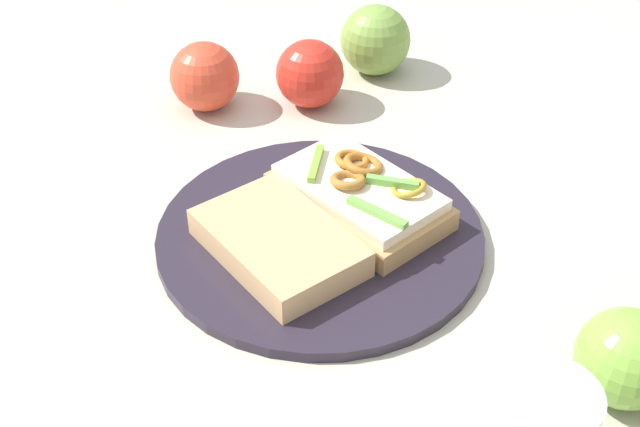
{
  "coord_description": "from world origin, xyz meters",
  "views": [
    {
      "loc": [
        0.38,
        0.44,
        0.49
      ],
      "look_at": [
        0.0,
        0.0,
        0.03
      ],
      "focal_mm": 48.25,
      "sensor_mm": 36.0,
      "label": 1
    }
  ],
  "objects_px": {
    "bread_slice_side": "(279,243)",
    "apple_3": "(310,74)",
    "plate": "(320,236)",
    "apple_2": "(375,40)",
    "sandwich": "(359,195)",
    "apple_4": "(626,358)",
    "apple_1": "(205,77)"
  },
  "relations": [
    {
      "from": "apple_3",
      "to": "bread_slice_side",
      "type": "bearing_deg",
      "value": 44.01
    },
    {
      "from": "bread_slice_side",
      "to": "apple_4",
      "type": "xyz_separation_m",
      "value": [
        -0.1,
        0.27,
        0.01
      ]
    },
    {
      "from": "plate",
      "to": "bread_slice_side",
      "type": "xyz_separation_m",
      "value": [
        0.05,
        0.0,
        0.02
      ]
    },
    {
      "from": "apple_2",
      "to": "apple_3",
      "type": "height_order",
      "value": "apple_2"
    },
    {
      "from": "apple_2",
      "to": "apple_4",
      "type": "xyz_separation_m",
      "value": [
        0.2,
        0.46,
        -0.0
      ]
    },
    {
      "from": "plate",
      "to": "sandwich",
      "type": "bearing_deg",
      "value": -179.05
    },
    {
      "from": "apple_1",
      "to": "apple_4",
      "type": "xyz_separation_m",
      "value": [
        0.0,
        0.52,
        -0.0
      ]
    },
    {
      "from": "sandwich",
      "to": "apple_4",
      "type": "height_order",
      "value": "apple_4"
    },
    {
      "from": "plate",
      "to": "apple_3",
      "type": "relative_size",
      "value": 3.91
    },
    {
      "from": "sandwich",
      "to": "apple_4",
      "type": "distance_m",
      "value": 0.27
    },
    {
      "from": "bread_slice_side",
      "to": "apple_4",
      "type": "distance_m",
      "value": 0.29
    },
    {
      "from": "sandwich",
      "to": "apple_2",
      "type": "distance_m",
      "value": 0.28
    },
    {
      "from": "sandwich",
      "to": "apple_1",
      "type": "bearing_deg",
      "value": 177.27
    },
    {
      "from": "plate",
      "to": "sandwich",
      "type": "xyz_separation_m",
      "value": [
        -0.05,
        -0.0,
        0.02
      ]
    },
    {
      "from": "plate",
      "to": "apple_3",
      "type": "distance_m",
      "value": 0.24
    },
    {
      "from": "sandwich",
      "to": "apple_4",
      "type": "bearing_deg",
      "value": 0.15
    },
    {
      "from": "plate",
      "to": "bread_slice_side",
      "type": "height_order",
      "value": "bread_slice_side"
    },
    {
      "from": "apple_2",
      "to": "apple_3",
      "type": "distance_m",
      "value": 0.1
    },
    {
      "from": "bread_slice_side",
      "to": "plate",
      "type": "bearing_deg",
      "value": 94.36
    },
    {
      "from": "bread_slice_side",
      "to": "apple_3",
      "type": "xyz_separation_m",
      "value": [
        -0.19,
        -0.18,
        0.01
      ]
    },
    {
      "from": "apple_4",
      "to": "apple_3",
      "type": "bearing_deg",
      "value": -101.6
    },
    {
      "from": "apple_1",
      "to": "apple_3",
      "type": "relative_size",
      "value": 1.01
    },
    {
      "from": "apple_1",
      "to": "apple_3",
      "type": "distance_m",
      "value": 0.11
    },
    {
      "from": "bread_slice_side",
      "to": "apple_2",
      "type": "xyz_separation_m",
      "value": [
        -0.29,
        -0.19,
        0.02
      ]
    },
    {
      "from": "bread_slice_side",
      "to": "apple_3",
      "type": "height_order",
      "value": "apple_3"
    },
    {
      "from": "bread_slice_side",
      "to": "apple_1",
      "type": "xyz_separation_m",
      "value": [
        -0.1,
        -0.25,
        0.01
      ]
    },
    {
      "from": "plate",
      "to": "apple_2",
      "type": "xyz_separation_m",
      "value": [
        -0.25,
        -0.19,
        0.03
      ]
    },
    {
      "from": "bread_slice_side",
      "to": "apple_3",
      "type": "relative_size",
      "value": 1.92
    },
    {
      "from": "apple_1",
      "to": "bread_slice_side",
      "type": "bearing_deg",
      "value": 68.12
    },
    {
      "from": "plate",
      "to": "apple_2",
      "type": "height_order",
      "value": "apple_2"
    },
    {
      "from": "plate",
      "to": "apple_1",
      "type": "xyz_separation_m",
      "value": [
        -0.06,
        -0.25,
        0.03
      ]
    },
    {
      "from": "apple_3",
      "to": "apple_4",
      "type": "height_order",
      "value": "same"
    }
  ]
}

